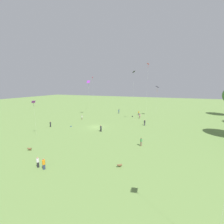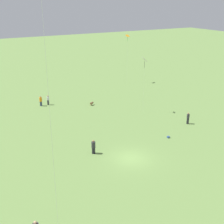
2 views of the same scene
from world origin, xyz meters
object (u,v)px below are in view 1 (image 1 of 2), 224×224
Objects in this scene: person_9 at (50,124)px; person_6 at (140,116)px; kite_2 at (134,73)px; kite_7 at (148,69)px; person_4 at (119,111)px; person_8 at (101,128)px; person_5 at (141,142)px; kite_3 at (88,83)px; picnic_bag_1 at (132,116)px; kite_4 at (157,88)px; dog_0 at (29,149)px; person_0 at (82,117)px; person_7 at (38,162)px; person_2 at (145,123)px; picnic_bag_0 at (71,126)px; dog_1 at (119,165)px; kite_0 at (34,103)px; person_3 at (44,164)px; kite_1 at (93,80)px; person_1 at (139,113)px.

person_6 is at bearing 1.07° from person_9.
kite_2 is 0.97× the size of kite_7.
person_8 is (26.62, 4.01, -0.07)m from person_4.
person_5 is at bearing 79.12° from kite_2.
picnic_bag_1 is at bearing 48.15° from kite_3.
kite_4 is 47.26m from dog_0.
picnic_bag_1 is (-3.45, 17.41, -13.07)m from kite_3.
person_0 is 0.97× the size of person_7.
kite_3 is (-7.76, -23.99, 12.38)m from person_2.
dog_0 is (14.29, 8.42, -0.48)m from person_9.
dog_0 reaches higher than picnic_bag_0.
person_5 is 0.09× the size of kite_2.
kite_4 is 42.51m from dog_1.
person_0 is at bearing 5.39° from person_7.
person_5 is 26.32m from kite_0.
person_3 is at bearing -42.65° from person_2.
person_2 is 18.82m from kite_4.
kite_1 is 52.68m from dog_1.
person_1 is 46.01m from person_3.
kite_2 reaches higher than kite_4.
kite_4 reaches higher than person_4.
kite_2 is (-5.47, -3.81, 16.49)m from person_1.
person_0 is 0.94× the size of person_9.
kite_3 is 29.78× the size of picnic_bag_1.
person_3 is 18.20m from person_5.
person_5 is 46.29m from kite_1.
person_8 is at bearing -15.33° from kite_3.
person_0 is 34.29m from dog_1.
person_0 is at bearing -68.28° from person_4.
kite_2 reaches higher than dog_1.
person_3 is 3.61× the size of picnic_bag_1.
person_9 is at bearing -45.67° from person_0.
kite_7 reaches higher than kite_1.
person_0 is at bearing -112.71° from kite_0.
person_8 is 3.64× the size of picnic_bag_1.
kite_7 reaches higher than picnic_bag_0.
person_9 is (-18.19, -16.03, 0.01)m from person_3.
kite_0 reaches higher than dog_1.
person_5 is (16.19, 24.46, 0.04)m from person_0.
kite_0 is at bearing -32.06° from person_0.
person_2 is 16.90m from kite_7.
person_3 is at bearing -7.21° from person_0.
picnic_bag_0 is (-20.61, -10.52, -0.73)m from person_3.
person_1 is 0.10× the size of kite_2.
dog_1 is (15.07, 10.34, -0.50)m from person_8.
kite_7 is (5.11, 3.05, 16.30)m from person_6.
kite_1 reaches higher than person_8.
dog_1 is at bearing -140.48° from person_5.
person_8 is 35.22m from kite_1.
person_6 is 13.16m from kite_4.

